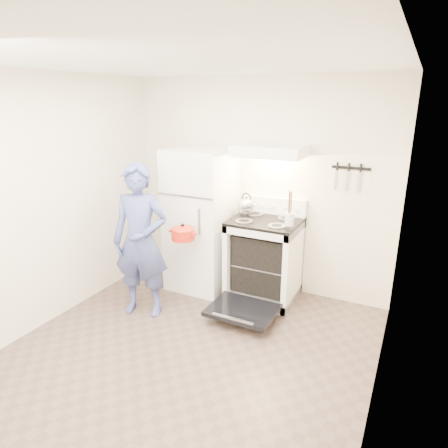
% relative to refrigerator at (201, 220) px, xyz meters
% --- Properties ---
extents(floor, '(3.60, 3.60, 0.00)m').
position_rel_refrigerator_xyz_m(floor, '(0.58, -1.45, -0.85)').
color(floor, brown).
rests_on(floor, ground).
extents(back_wall, '(3.20, 0.02, 2.50)m').
position_rel_refrigerator_xyz_m(back_wall, '(0.58, 0.35, 0.40)').
color(back_wall, '#F7EACE').
rests_on(back_wall, ground).
extents(refrigerator, '(0.70, 0.70, 1.70)m').
position_rel_refrigerator_xyz_m(refrigerator, '(0.00, 0.00, 0.00)').
color(refrigerator, white).
rests_on(refrigerator, floor).
extents(stove_body, '(0.76, 0.65, 0.92)m').
position_rel_refrigerator_xyz_m(stove_body, '(0.81, 0.02, -0.39)').
color(stove_body, white).
rests_on(stove_body, floor).
extents(cooktop, '(0.76, 0.65, 0.03)m').
position_rel_refrigerator_xyz_m(cooktop, '(0.81, 0.02, 0.09)').
color(cooktop, black).
rests_on(cooktop, stove_body).
extents(backsplash, '(0.76, 0.07, 0.20)m').
position_rel_refrigerator_xyz_m(backsplash, '(0.81, 0.31, 0.20)').
color(backsplash, white).
rests_on(backsplash, cooktop).
extents(oven_door, '(0.70, 0.54, 0.04)m').
position_rel_refrigerator_xyz_m(oven_door, '(0.81, -0.57, -0.72)').
color(oven_door, black).
rests_on(oven_door, floor).
extents(oven_rack, '(0.60, 0.52, 0.01)m').
position_rel_refrigerator_xyz_m(oven_rack, '(0.81, 0.02, -0.41)').
color(oven_rack, slate).
rests_on(oven_rack, stove_body).
extents(range_hood, '(0.76, 0.50, 0.12)m').
position_rel_refrigerator_xyz_m(range_hood, '(0.81, 0.10, 0.86)').
color(range_hood, white).
rests_on(range_hood, back_wall).
extents(knife_strip, '(0.40, 0.02, 0.03)m').
position_rel_refrigerator_xyz_m(knife_strip, '(1.63, 0.33, 0.70)').
color(knife_strip, black).
rests_on(knife_strip, back_wall).
extents(pizza_stone, '(0.29, 0.29, 0.02)m').
position_rel_refrigerator_xyz_m(pizza_stone, '(0.82, 0.03, -0.40)').
color(pizza_stone, '#976C4E').
rests_on(pizza_stone, oven_rack).
extents(tea_kettle, '(0.21, 0.17, 0.26)m').
position_rel_refrigerator_xyz_m(tea_kettle, '(0.53, 0.13, 0.23)').
color(tea_kettle, '#B4B4B8').
rests_on(tea_kettle, cooktop).
extents(utensil_jar, '(0.12, 0.12, 0.13)m').
position_rel_refrigerator_xyz_m(utensil_jar, '(1.13, -0.13, 0.20)').
color(utensil_jar, silver).
rests_on(utensil_jar, cooktop).
extents(person, '(0.68, 0.54, 1.64)m').
position_rel_refrigerator_xyz_m(person, '(-0.24, -0.87, -0.03)').
color(person, navy).
rests_on(person, floor).
extents(dutch_oven, '(0.32, 0.25, 0.22)m').
position_rel_refrigerator_xyz_m(dutch_oven, '(0.08, -0.54, -0.00)').
color(dutch_oven, red).
rests_on(dutch_oven, person).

